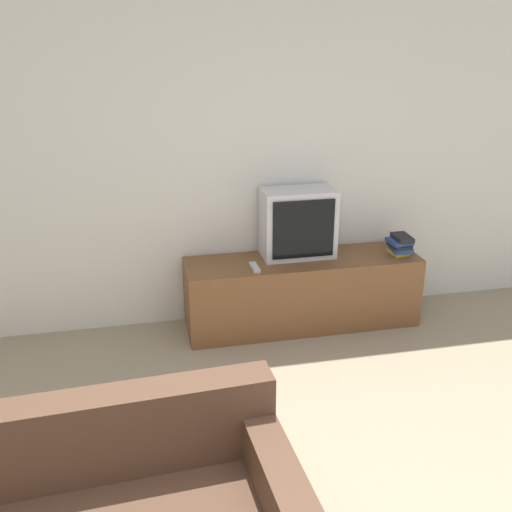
# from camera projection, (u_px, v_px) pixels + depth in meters

# --- Properties ---
(wall_back) EXTENTS (9.00, 0.06, 2.60)m
(wall_back) POSITION_uv_depth(u_px,v_px,m) (214.00, 151.00, 4.26)
(wall_back) COLOR silver
(wall_back) RESTS_ON ground_plane
(tv_stand) EXTENTS (1.73, 0.47, 0.53)m
(tv_stand) POSITION_uv_depth(u_px,v_px,m) (302.00, 292.00, 4.49)
(tv_stand) COLOR brown
(tv_stand) RESTS_ON ground_plane
(television) EXTENTS (0.53, 0.30, 0.51)m
(television) POSITION_uv_depth(u_px,v_px,m) (298.00, 223.00, 4.38)
(television) COLOR silver
(television) RESTS_ON tv_stand
(book_stack) EXTENTS (0.17, 0.20, 0.15)m
(book_stack) POSITION_uv_depth(u_px,v_px,m) (400.00, 244.00, 4.46)
(book_stack) COLOR gold
(book_stack) RESTS_ON tv_stand
(remote_on_stand) EXTENTS (0.05, 0.17, 0.02)m
(remote_on_stand) POSITION_uv_depth(u_px,v_px,m) (255.00, 267.00, 4.22)
(remote_on_stand) COLOR #B7B7B7
(remote_on_stand) RESTS_ON tv_stand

